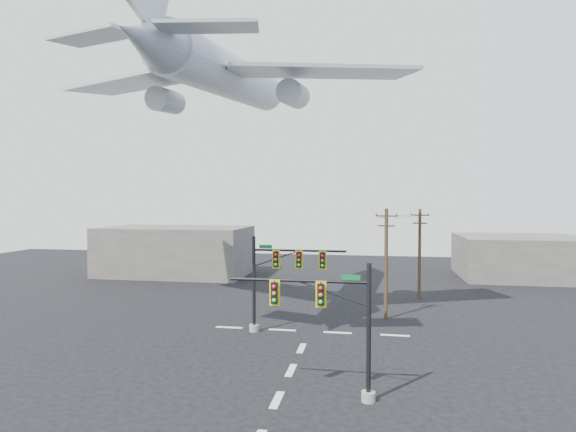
% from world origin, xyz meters
% --- Properties ---
extents(ground, '(120.00, 120.00, 0.00)m').
position_xyz_m(ground, '(0.00, 0.00, 0.00)').
color(ground, black).
rests_on(ground, ground).
extents(lane_markings, '(14.00, 21.20, 0.01)m').
position_xyz_m(lane_markings, '(0.00, 5.33, 0.01)').
color(lane_markings, beige).
rests_on(lane_markings, ground).
extents(signal_mast_near, '(7.01, 0.72, 6.54)m').
position_xyz_m(signal_mast_near, '(2.78, 0.54, 3.55)').
color(signal_mast_near, gray).
rests_on(signal_mast_near, ground).
extents(signal_mast_far, '(6.92, 0.76, 6.87)m').
position_xyz_m(signal_mast_far, '(-2.26, 11.23, 3.89)').
color(signal_mast_far, gray).
rests_on(signal_mast_far, ground).
extents(utility_pole_a, '(1.74, 0.42, 8.76)m').
position_xyz_m(utility_pole_a, '(5.49, 16.69, 4.58)').
color(utility_pole_a, '#402E1B').
rests_on(utility_pole_a, ground).
extents(utility_pole_b, '(1.70, 0.58, 8.57)m').
position_xyz_m(utility_pole_b, '(8.84, 25.04, 4.48)').
color(utility_pole_b, '#402E1B').
rests_on(utility_pole_b, ground).
extents(power_lines, '(4.93, 8.36, 0.03)m').
position_xyz_m(power_lines, '(7.17, 20.87, 8.03)').
color(power_lines, black).
extents(airliner, '(30.12, 31.70, 8.21)m').
position_xyz_m(airliner, '(-7.02, 15.58, 19.28)').
color(airliner, '#ABB1B8').
extents(building_left, '(18.00, 10.00, 6.00)m').
position_xyz_m(building_left, '(-20.00, 35.00, 3.00)').
color(building_left, '#656259').
rests_on(building_left, ground).
extents(building_right, '(14.00, 12.00, 5.00)m').
position_xyz_m(building_right, '(22.00, 40.00, 2.50)').
color(building_right, '#656259').
rests_on(building_right, ground).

